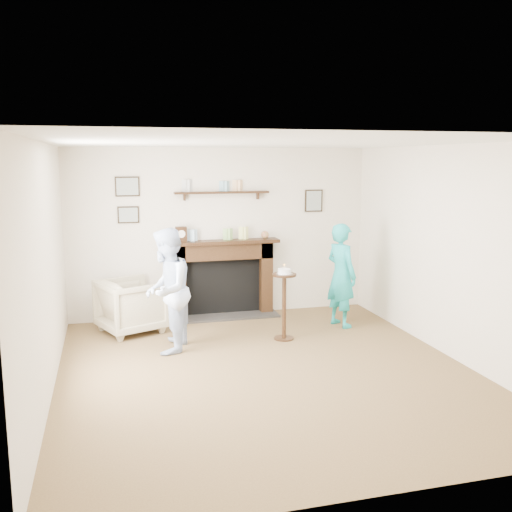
# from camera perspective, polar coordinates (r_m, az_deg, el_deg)

# --- Properties ---
(ground) EXTENTS (5.00, 5.00, 0.00)m
(ground) POSITION_cam_1_polar(r_m,az_deg,el_deg) (6.46, 1.07, -11.46)
(ground) COLOR brown
(ground) RESTS_ON ground
(room_shell) EXTENTS (4.54, 5.02, 2.52)m
(room_shell) POSITION_cam_1_polar(r_m,az_deg,el_deg) (6.73, -0.51, 3.65)
(room_shell) COLOR beige
(room_shell) RESTS_ON ground
(armchair) EXTENTS (1.04, 1.03, 0.73)m
(armchair) POSITION_cam_1_polar(r_m,az_deg,el_deg) (8.05, -12.23, -7.39)
(armchair) COLOR tan
(armchair) RESTS_ON ground
(man) EXTENTS (0.78, 0.88, 1.52)m
(man) POSITION_cam_1_polar(r_m,az_deg,el_deg) (7.19, -8.75, -9.35)
(man) COLOR #CBE5FD
(man) RESTS_ON ground
(woman) EXTENTS (0.50, 0.62, 1.46)m
(woman) POSITION_cam_1_polar(r_m,az_deg,el_deg) (8.24, 8.39, -6.88)
(woman) COLOR teal
(woman) RESTS_ON ground
(pedestal_table) EXTENTS (0.31, 0.31, 1.00)m
(pedestal_table) POSITION_cam_1_polar(r_m,az_deg,el_deg) (7.40, 2.83, -3.74)
(pedestal_table) COLOR black
(pedestal_table) RESTS_ON ground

